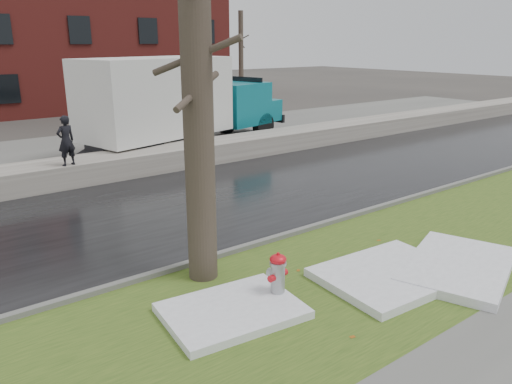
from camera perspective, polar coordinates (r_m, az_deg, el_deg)
ground at (r=10.46m, az=3.83°, el=-7.92°), size 120.00×120.00×0.00m
verge at (r=9.65m, az=8.78°, el=-10.22°), size 60.00×4.50×0.04m
road at (r=13.92m, az=-8.41°, el=-1.59°), size 60.00×7.00×0.03m
parking_lot at (r=21.53m, az=-19.54°, el=4.20°), size 60.00×9.00×0.03m
curb at (r=11.14m, az=0.44°, el=-5.89°), size 60.00×0.15×0.14m
snowbank at (r=17.49m, az=-15.19°, el=3.04°), size 60.00×1.60×0.75m
brick_building at (r=38.04m, az=-25.78°, el=16.22°), size 26.00×12.00×10.00m
bg_tree_right at (r=38.29m, az=-1.72°, el=15.30°), size 1.40×1.62×6.50m
fire_hydrant at (r=8.75m, az=2.48°, el=-9.40°), size 0.44×0.39×0.88m
tree at (r=8.84m, az=-6.70°, el=10.94°), size 1.30×1.48×6.84m
box_truck at (r=20.85m, az=-8.81°, el=10.14°), size 11.46×4.93×3.80m
worker at (r=16.10m, az=-20.90°, el=5.50°), size 0.62×0.48×1.52m
snow_patch_near at (r=9.95m, az=15.09°, el=-9.11°), size 2.73×2.17×0.16m
snow_patch_far at (r=8.48m, az=-2.73°, el=-13.40°), size 2.37×1.84×0.14m
snow_patch_side at (r=10.69m, az=22.10°, el=-7.87°), size 3.25×2.65×0.18m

